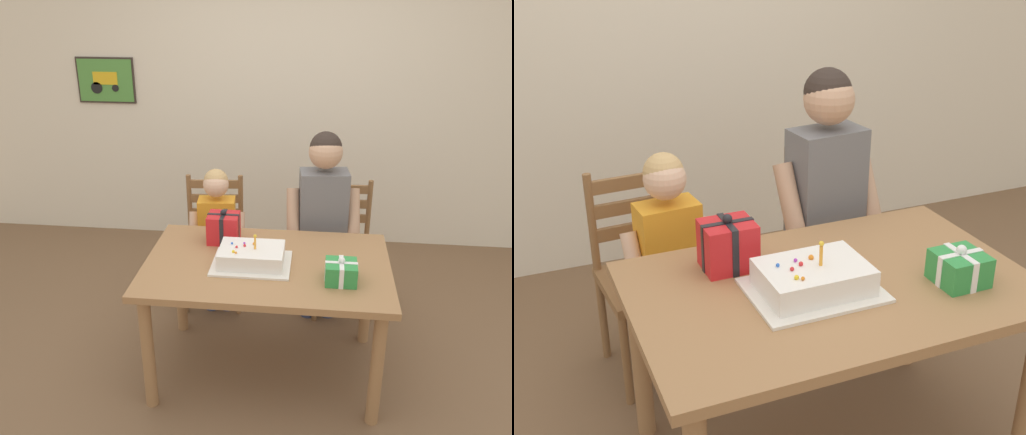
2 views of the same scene
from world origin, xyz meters
The scene contains 10 objects.
ground_plane centered at (0.00, 0.00, 0.00)m, with size 20.00×20.00×0.00m, color brown.
back_wall centered at (-0.01, 1.97, 1.30)m, with size 6.40×0.11×2.60m.
dining_table centered at (0.00, 0.00, 0.65)m, with size 1.39×0.91×0.75m.
birthday_cake centered at (-0.09, -0.03, 0.80)m, with size 0.44×0.34×0.19m.
gift_box_red_large centered at (-0.29, 0.25, 0.84)m, with size 0.19×0.17×0.21m.
gift_box_beside_cake centered at (0.41, -0.16, 0.80)m, with size 0.17×0.17×0.15m.
chair_left centered at (-0.47, 0.82, 0.47)m, with size 0.45×0.45×0.92m.
chair_right centered at (0.46, 0.82, 0.47)m, with size 0.44×0.44×0.92m.
child_older centered at (0.31, 0.65, 0.82)m, with size 0.51×0.30×1.35m.
child_younger centered at (-0.41, 0.65, 0.65)m, with size 0.40×0.24×1.07m.
Camera 1 is at (0.25, -2.76, 2.23)m, focal length 38.72 mm.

